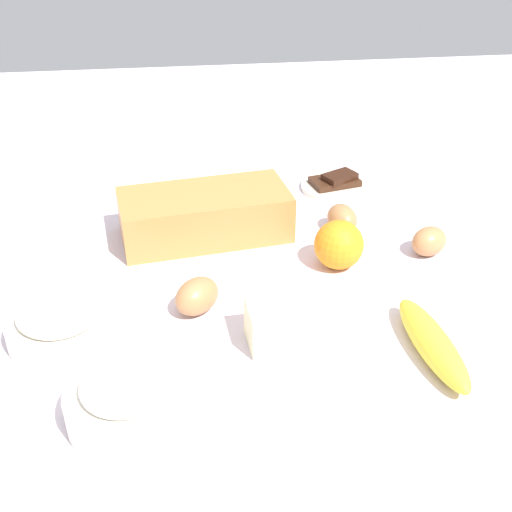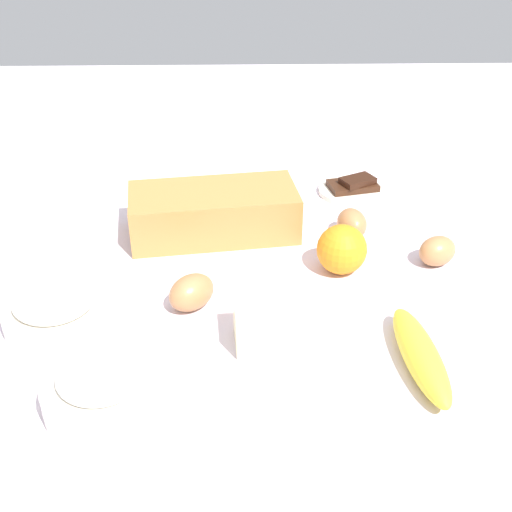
# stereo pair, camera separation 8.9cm
# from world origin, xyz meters

# --- Properties ---
(ground_plane) EXTENTS (2.40, 2.40, 0.02)m
(ground_plane) POSITION_xyz_m (0.00, 0.00, -0.01)
(ground_plane) COLOR silver
(loaf_pan) EXTENTS (0.30, 0.17, 0.08)m
(loaf_pan) POSITION_xyz_m (-0.07, 0.14, 0.04)
(loaf_pan) COLOR #B77A3D
(loaf_pan) RESTS_ON ground_plane
(flour_bowl) EXTENTS (0.14, 0.14, 0.06)m
(flour_bowl) POSITION_xyz_m (-0.28, -0.11, 0.03)
(flour_bowl) COLOR silver
(flour_bowl) RESTS_ON ground_plane
(sugar_bowl) EXTENTS (0.14, 0.14, 0.07)m
(sugar_bowl) POSITION_xyz_m (-0.18, -0.27, 0.03)
(sugar_bowl) COLOR silver
(sugar_bowl) RESTS_ON ground_plane
(banana) EXTENTS (0.06, 0.19, 0.04)m
(banana) POSITION_xyz_m (0.20, -0.21, 0.02)
(banana) COLOR yellow
(banana) RESTS_ON ground_plane
(orange_fruit) EXTENTS (0.08, 0.08, 0.08)m
(orange_fruit) POSITION_xyz_m (0.13, 0.02, 0.04)
(orange_fruit) COLOR orange
(orange_fruit) RESTS_ON ground_plane
(butter_block) EXTENTS (0.09, 0.07, 0.06)m
(butter_block) POSITION_xyz_m (0.01, -0.16, 0.03)
(butter_block) COLOR #F4EDB2
(butter_block) RESTS_ON ground_plane
(egg_near_butter) EXTENTS (0.09, 0.09, 0.05)m
(egg_near_butter) POSITION_xyz_m (-0.09, -0.07, 0.03)
(egg_near_butter) COLOR #AB7346
(egg_near_butter) RESTS_ON ground_plane
(egg_beside_bowl) EXTENTS (0.08, 0.07, 0.05)m
(egg_beside_bowl) POSITION_xyz_m (0.29, 0.03, 0.02)
(egg_beside_bowl) COLOR #AF7647
(egg_beside_bowl) RESTS_ON ground_plane
(egg_loose) EXTENTS (0.06, 0.07, 0.05)m
(egg_loose) POSITION_xyz_m (0.17, 0.13, 0.02)
(egg_loose) COLOR #A77044
(egg_loose) RESTS_ON ground_plane
(chocolate_plate) EXTENTS (0.13, 0.13, 0.03)m
(chocolate_plate) POSITION_xyz_m (0.19, 0.29, 0.01)
(chocolate_plate) COLOR silver
(chocolate_plate) RESTS_ON ground_plane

